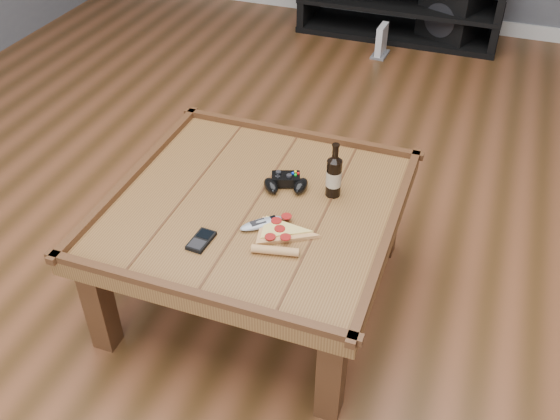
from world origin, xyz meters
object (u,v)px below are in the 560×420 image
(beer_bottle, at_px, (334,175))
(game_controller, at_px, (286,183))
(coffee_table, at_px, (255,216))
(subwoofer, at_px, (454,13))
(media_console, at_px, (401,0))
(smartphone, at_px, (201,240))
(remote_control, at_px, (262,223))
(pizza_slice, at_px, (279,234))
(game_console, at_px, (381,42))

(beer_bottle, relative_size, game_controller, 1.24)
(coffee_table, height_order, subwoofer, coffee_table)
(game_controller, bearing_deg, coffee_table, -140.18)
(media_console, distance_m, smartphone, 3.01)
(smartphone, distance_m, remote_control, 0.21)
(beer_bottle, bearing_deg, subwoofer, 87.33)
(coffee_table, distance_m, subwoofer, 2.83)
(coffee_table, bearing_deg, media_console, 90.00)
(media_console, bearing_deg, game_controller, -88.39)
(media_console, relative_size, pizza_slice, 4.61)
(game_controller, bearing_deg, smartphone, -132.69)
(coffee_table, xyz_separation_m, smartphone, (-0.09, -0.25, 0.07))
(game_controller, height_order, pizza_slice, game_controller)
(media_console, distance_m, remote_control, 2.87)
(pizza_slice, bearing_deg, coffee_table, 124.38)
(subwoofer, distance_m, game_console, 0.61)
(media_console, relative_size, remote_control, 9.58)
(coffee_table, relative_size, remote_control, 7.05)
(pizza_slice, distance_m, game_console, 2.52)
(coffee_table, height_order, pizza_slice, pizza_slice)
(coffee_table, bearing_deg, remote_control, -57.02)
(media_console, xyz_separation_m, smartphone, (-0.09, -3.00, 0.21))
(beer_bottle, bearing_deg, pizza_slice, -109.96)
(smartphone, xyz_separation_m, game_console, (0.05, 2.60, -0.36))
(beer_bottle, xyz_separation_m, pizza_slice, (-0.10, -0.28, -0.08))
(smartphone, xyz_separation_m, remote_control, (0.16, 0.14, 0.00))
(beer_bottle, height_order, remote_control, beer_bottle)
(beer_bottle, distance_m, subwoofer, 2.68)
(smartphone, bearing_deg, beer_bottle, 54.32)
(media_console, relative_size, game_console, 6.63)
(game_controller, bearing_deg, subwoofer, 64.01)
(media_console, bearing_deg, beer_bottle, -84.59)
(coffee_table, height_order, media_console, media_console)
(game_controller, bearing_deg, game_console, 73.12)
(coffee_table, distance_m, pizza_slice, 0.21)
(media_console, xyz_separation_m, game_console, (-0.03, -0.40, -0.15))
(smartphone, bearing_deg, media_console, 92.60)
(coffee_table, height_order, game_console, coffee_table)
(game_controller, bearing_deg, beer_bottle, -13.02)
(smartphone, relative_size, game_console, 0.54)
(coffee_table, height_order, smartphone, coffee_table)
(coffee_table, relative_size, game_console, 4.88)
(remote_control, xyz_separation_m, game_console, (-0.10, 2.46, -0.37))
(coffee_table, height_order, beer_bottle, beer_bottle)
(game_console, bearing_deg, smartphone, -87.78)
(subwoofer, bearing_deg, game_console, -108.10)
(coffee_table, distance_m, smartphone, 0.28)
(pizza_slice, relative_size, remote_control, 2.08)
(beer_bottle, bearing_deg, media_console, 95.41)
(subwoofer, bearing_deg, game_controller, -72.31)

